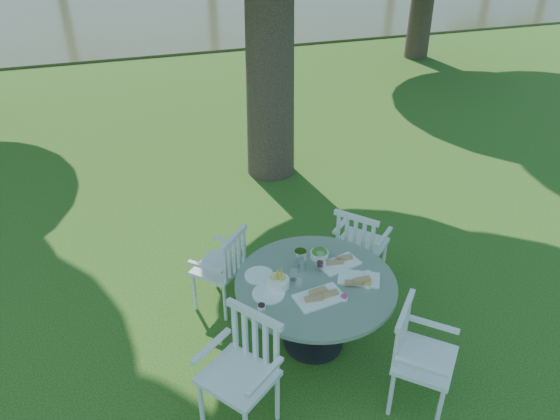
{
  "coord_description": "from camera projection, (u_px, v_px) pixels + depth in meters",
  "views": [
    {
      "loc": [
        -1.39,
        -4.31,
        3.78
      ],
      "look_at": [
        0.0,
        0.2,
        0.85
      ],
      "focal_mm": 35.0,
      "sensor_mm": 36.0,
      "label": 1
    }
  ],
  "objects": [
    {
      "name": "chair_ne",
      "position": [
        358.0,
        243.0,
        5.59
      ],
      "size": [
        0.64,
        0.64,
        0.93
      ],
      "rotation": [
        0.0,
        0.0,
        -3.96
      ],
      "color": "silver",
      "rests_on": "ground"
    },
    {
      "name": "ground",
      "position": [
        285.0,
        287.0,
        5.84
      ],
      "size": [
        140.0,
        140.0,
        0.0
      ],
      "primitive_type": "plane",
      "color": "#193B0C",
      "rests_on": "ground"
    },
    {
      "name": "chair_nw",
      "position": [
        226.0,
        264.0,
        5.32
      ],
      "size": [
        0.62,
        0.62,
        0.89
      ],
      "rotation": [
        0.0,
        0.0,
        -2.33
      ],
      "color": "silver",
      "rests_on": "ground"
    },
    {
      "name": "chair_sw",
      "position": [
        246.0,
        362.0,
        4.17
      ],
      "size": [
        0.69,
        0.7,
        1.01
      ],
      "rotation": [
        0.0,
        0.0,
        -0.91
      ],
      "color": "silver",
      "rests_on": "ground"
    },
    {
      "name": "chair_se",
      "position": [
        414.0,
        350.0,
        4.31
      ],
      "size": [
        0.66,
        0.67,
        0.96
      ],
      "rotation": [
        0.0,
        0.0,
        0.84
      ],
      "color": "silver",
      "rests_on": "ground"
    },
    {
      "name": "table",
      "position": [
        315.0,
        294.0,
        4.84
      ],
      "size": [
        1.42,
        1.42,
        0.73
      ],
      "color": "black",
      "rests_on": "ground"
    },
    {
      "name": "tableware",
      "position": [
        305.0,
        275.0,
        4.79
      ],
      "size": [
        1.17,
        0.78,
        0.21
      ],
      "color": "white",
      "rests_on": "table"
    }
  ]
}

